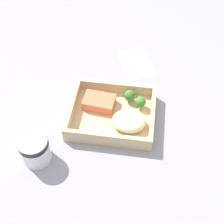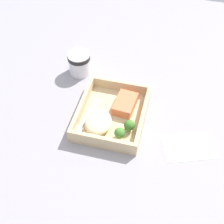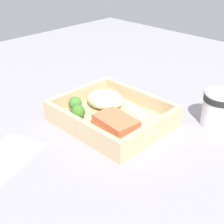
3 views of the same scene
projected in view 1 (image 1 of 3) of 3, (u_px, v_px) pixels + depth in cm
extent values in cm
cube|color=gray|center=(112.00, 120.00, 94.54)|extent=(160.00, 160.00, 2.00)
cube|color=tan|center=(112.00, 116.00, 93.30)|extent=(24.84, 20.77, 1.20)
cube|color=tan|center=(107.00, 139.00, 85.29)|extent=(24.84, 1.20, 3.68)
cube|color=tan|center=(116.00, 87.00, 97.52)|extent=(24.84, 1.20, 3.68)
cube|color=tan|center=(73.00, 107.00, 92.44)|extent=(1.20, 18.37, 3.68)
cube|color=tan|center=(152.00, 116.00, 90.36)|extent=(1.20, 18.37, 3.68)
cube|color=#E87046|center=(99.00, 102.00, 94.06)|extent=(9.86, 7.11, 3.06)
ellipsoid|color=beige|center=(129.00, 121.00, 89.01)|extent=(9.71, 8.17, 3.87)
cylinder|color=#86AE66|center=(140.00, 105.00, 94.21)|extent=(1.21, 1.21, 1.60)
sphere|color=#447F30|center=(141.00, 102.00, 92.90)|extent=(3.20, 3.20, 3.20)
cylinder|color=#7CAA64|center=(129.00, 99.00, 95.94)|extent=(1.26, 1.26, 1.44)
sphere|color=#417629|center=(129.00, 95.00, 94.67)|extent=(3.32, 3.32, 3.32)
cube|color=white|center=(111.00, 134.00, 88.18)|extent=(12.41, 3.18, 0.44)
cube|color=white|center=(138.00, 141.00, 86.66)|extent=(3.72, 2.74, 0.44)
cylinder|color=white|center=(35.00, 150.00, 81.90)|extent=(7.71, 7.71, 8.05)
cylinder|color=black|center=(33.00, 144.00, 79.65)|extent=(7.94, 7.94, 1.45)
cube|color=white|center=(137.00, 63.00, 108.83)|extent=(14.44, 17.84, 0.24)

